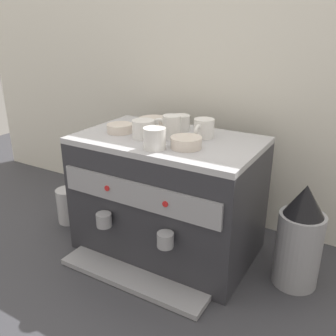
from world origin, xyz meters
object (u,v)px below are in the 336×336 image
ceramic_cup_0 (171,127)px  ceramic_bowl_0 (154,123)px  coffee_grinder (300,239)px  espresso_machine (167,196)px  ceramic_bowl_1 (186,143)px  ceramic_cup_3 (144,129)px  ceramic_cup_1 (203,129)px  milk_pitcher (69,205)px  ceramic_cup_2 (154,138)px  ceramic_bowl_2 (120,128)px  ceramic_cup_4 (180,123)px

ceramic_cup_0 → ceramic_bowl_0: bearing=144.1°
coffee_grinder → espresso_machine: bearing=-175.7°
ceramic_cup_0 → espresso_machine: bearing=-158.4°
coffee_grinder → ceramic_bowl_1: bearing=-164.9°
coffee_grinder → ceramic_cup_3: bearing=-172.1°
espresso_machine → ceramic_cup_0: bearing=21.6°
ceramic_cup_1 → milk_pitcher: bearing=-169.5°
ceramic_cup_0 → ceramic_cup_2: size_ratio=1.05×
ceramic_bowl_0 → ceramic_cup_2: bearing=-56.9°
espresso_machine → ceramic_cup_2: ceramic_cup_2 is taller
ceramic_cup_3 → ceramic_bowl_1: (0.19, -0.03, -0.02)m
ceramic_bowl_0 → ceramic_bowl_2: size_ratio=1.23×
ceramic_cup_1 → coffee_grinder: 0.51m
ceramic_cup_1 → ceramic_bowl_1: size_ratio=1.06×
ceramic_cup_1 → ceramic_cup_3: ceramic_cup_1 is taller
ceramic_bowl_0 → ceramic_cup_1: bearing=-8.6°
ceramic_cup_1 → ceramic_bowl_2: size_ratio=1.13×
espresso_machine → ceramic_bowl_0: ceramic_bowl_0 is taller
ceramic_cup_0 → ceramic_cup_2: bearing=-84.1°
ceramic_bowl_0 → coffee_grinder: bearing=-6.0°
ceramic_cup_4 → ceramic_bowl_1: bearing=-55.7°
ceramic_cup_3 → milk_pitcher: 0.60m
ceramic_cup_0 → milk_pitcher: size_ratio=0.68×
coffee_grinder → milk_pitcher: (-1.00, -0.08, -0.10)m
ceramic_cup_2 → coffee_grinder: ceramic_cup_2 is taller
ceramic_cup_3 → ceramic_cup_1: bearing=30.5°
ceramic_cup_0 → ceramic_bowl_1: size_ratio=1.02×
espresso_machine → ceramic_cup_3: size_ratio=5.73×
ceramic_cup_4 → ceramic_bowl_2: size_ratio=1.05×
espresso_machine → ceramic_cup_1: size_ratio=6.03×
ceramic_cup_2 → ceramic_cup_3: ceramic_cup_2 is taller
ceramic_cup_0 → ceramic_bowl_2: (-0.21, -0.03, -0.03)m
ceramic_bowl_0 → ceramic_bowl_1: size_ratio=1.16×
ceramic_cup_2 → ceramic_bowl_1: size_ratio=0.97×
espresso_machine → ceramic_bowl_0: (-0.13, 0.10, 0.25)m
ceramic_cup_0 → ceramic_bowl_0: 0.17m
ceramic_cup_2 → milk_pitcher: size_ratio=0.65×
ceramic_cup_1 → ceramic_cup_2: size_ratio=1.09×
ceramic_cup_2 → ceramic_cup_4: 0.24m
ceramic_cup_2 → ceramic_bowl_2: (-0.22, 0.10, -0.02)m
ceramic_cup_4 → ceramic_cup_0: bearing=-79.0°
ceramic_cup_0 → ceramic_bowl_1: 0.13m
coffee_grinder → milk_pitcher: bearing=-175.2°
ceramic_bowl_1 → milk_pitcher: bearing=178.0°
ceramic_cup_1 → ceramic_bowl_0: ceramic_cup_1 is taller
ceramic_cup_0 → ceramic_cup_4: size_ratio=1.04×
ceramic_cup_3 → ceramic_bowl_0: bearing=109.6°
ceramic_cup_1 → ceramic_cup_2: ceramic_cup_2 is taller
ceramic_cup_1 → ceramic_cup_2: 0.21m
ceramic_cup_0 → ceramic_cup_2: (0.01, -0.13, -0.01)m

